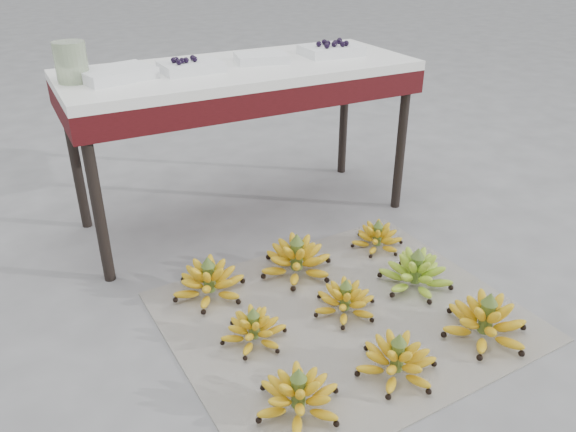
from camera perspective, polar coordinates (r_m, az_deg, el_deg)
name	(u,v)px	position (r m, az deg, el deg)	size (l,w,h in m)	color
ground	(315,320)	(2.12, 2.76, -10.53)	(60.00, 60.00, 0.00)	slate
newspaper_mat	(343,316)	(2.15, 5.64, -10.04)	(1.25, 1.05, 0.01)	silver
bunch_front_left	(298,396)	(1.75, 1.06, -17.81)	(0.29, 0.29, 0.16)	yellow
bunch_front_center	(397,360)	(1.90, 11.01, -14.17)	(0.34, 0.34, 0.16)	yellow
bunch_front_right	(486,321)	(2.12, 19.44, -10.07)	(0.39, 0.39, 0.19)	yellow
bunch_mid_left	(254,329)	(2.00, -3.49, -11.41)	(0.28, 0.28, 0.14)	yellow
bunch_mid_center	(345,301)	(2.13, 5.82, -8.56)	(0.30, 0.30, 0.15)	yellow
bunch_mid_right	(416,273)	(2.32, 12.85, -5.66)	(0.34, 0.34, 0.18)	#71AC24
bunch_back_left	(209,282)	(2.23, -8.00, -6.64)	(0.34, 0.34, 0.17)	yellow
bunch_back_center	(297,260)	(2.34, 0.88, -4.45)	(0.36, 0.36, 0.19)	yellow
bunch_back_right	(377,238)	(2.56, 9.06, -2.21)	(0.30, 0.30, 0.14)	yellow
vendor_table	(241,84)	(2.60, -4.76, 13.18)	(1.57, 0.63, 0.75)	black
tray_far_left	(116,74)	(2.42, -17.04, 13.66)	(0.32, 0.26, 0.04)	white
tray_left	(191,66)	(2.49, -9.88, 14.75)	(0.26, 0.19, 0.06)	white
tray_right	(262,58)	(2.64, -2.70, 15.75)	(0.26, 0.21, 0.04)	white
tray_far_right	(331,50)	(2.79, 4.41, 16.49)	(0.28, 0.21, 0.07)	white
glass_jar	(71,62)	(2.42, -21.16, 14.38)	(0.13, 0.13, 0.16)	beige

